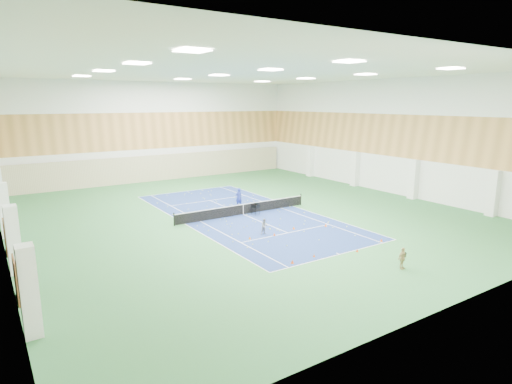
% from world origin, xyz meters
% --- Properties ---
extents(ground, '(40.00, 40.00, 0.00)m').
position_xyz_m(ground, '(0.00, 0.00, 0.00)').
color(ground, '#2D6A38').
rests_on(ground, ground).
extents(room_shell, '(36.00, 40.00, 12.00)m').
position_xyz_m(room_shell, '(0.00, 0.00, 6.00)').
color(room_shell, white).
rests_on(room_shell, ground).
extents(wood_cladding, '(36.00, 40.00, 8.00)m').
position_xyz_m(wood_cladding, '(0.00, 0.00, 8.00)').
color(wood_cladding, tan).
rests_on(wood_cladding, room_shell).
extents(ceiling_light_grid, '(21.40, 25.40, 0.06)m').
position_xyz_m(ceiling_light_grid, '(0.00, 0.00, 11.92)').
color(ceiling_light_grid, white).
rests_on(ceiling_light_grid, room_shell).
extents(court_surface, '(10.97, 23.77, 0.01)m').
position_xyz_m(court_surface, '(0.00, 0.00, 0.01)').
color(court_surface, navy).
rests_on(court_surface, ground).
extents(tennis_balls_scatter, '(10.57, 22.77, 0.07)m').
position_xyz_m(tennis_balls_scatter, '(0.00, 0.00, 0.05)').
color(tennis_balls_scatter, '#E6F629').
rests_on(tennis_balls_scatter, ground).
extents(tennis_net, '(12.80, 0.10, 1.10)m').
position_xyz_m(tennis_net, '(0.00, 0.00, 0.55)').
color(tennis_net, black).
rests_on(tennis_net, ground).
extents(back_curtain, '(35.40, 0.16, 3.20)m').
position_xyz_m(back_curtain, '(0.00, 19.75, 1.60)').
color(back_curtain, '#C6B793').
rests_on(back_curtain, ground).
extents(door_left_a, '(0.08, 1.80, 2.20)m').
position_xyz_m(door_left_a, '(-17.92, -8.00, 1.10)').
color(door_left_a, '#593319').
rests_on(door_left_a, ground).
extents(door_left_b, '(0.08, 1.80, 2.20)m').
position_xyz_m(door_left_b, '(-17.92, 0.00, 1.10)').
color(door_left_b, '#593319').
rests_on(door_left_b, ground).
extents(coach, '(0.68, 0.45, 1.83)m').
position_xyz_m(coach, '(1.04, 2.50, 0.91)').
color(coach, navy).
rests_on(coach, ground).
extents(child_court, '(0.61, 0.49, 1.19)m').
position_xyz_m(child_court, '(-1.61, -5.66, 0.59)').
color(child_court, gray).
rests_on(child_court, ground).
extents(child_apron, '(0.79, 0.37, 1.31)m').
position_xyz_m(child_apron, '(1.38, -15.63, 0.65)').
color(child_apron, tan).
rests_on(child_apron, ground).
extents(ball_cart, '(0.68, 0.68, 0.96)m').
position_xyz_m(ball_cart, '(0.86, -0.63, 0.48)').
color(ball_cart, black).
rests_on(ball_cart, ground).
extents(cone_svc_a, '(0.19, 0.19, 0.21)m').
position_xyz_m(cone_svc_a, '(-3.17, -6.08, 0.11)').
color(cone_svc_a, '#FB630D').
rests_on(cone_svc_a, ground).
extents(cone_svc_b, '(0.19, 0.19, 0.20)m').
position_xyz_m(cone_svc_b, '(-1.22, -6.37, 0.10)').
color(cone_svc_b, '#E2470B').
rests_on(cone_svc_b, ground).
extents(cone_svc_c, '(0.21, 0.21, 0.24)m').
position_xyz_m(cone_svc_c, '(0.96, -5.88, 0.12)').
color(cone_svc_c, '#DD570B').
rests_on(cone_svc_c, ground).
extents(cone_svc_d, '(0.22, 0.22, 0.24)m').
position_xyz_m(cone_svc_d, '(3.53, -6.67, 0.12)').
color(cone_svc_d, '#EC500C').
rests_on(cone_svc_d, ground).
extents(cone_base_a, '(0.21, 0.21, 0.24)m').
position_xyz_m(cone_base_a, '(-3.51, -11.46, 0.12)').
color(cone_base_a, '#FD500D').
rests_on(cone_base_a, ground).
extents(cone_base_b, '(0.18, 0.18, 0.20)m').
position_xyz_m(cone_base_b, '(-1.67, -11.32, 0.10)').
color(cone_base_b, '#DA530B').
rests_on(cone_base_b, ground).
extents(cone_base_c, '(0.18, 0.18, 0.20)m').
position_xyz_m(cone_base_c, '(1.32, -12.14, 0.10)').
color(cone_base_c, '#EE400C').
rests_on(cone_base_c, ground).
extents(cone_base_d, '(0.21, 0.21, 0.23)m').
position_xyz_m(cone_base_d, '(4.31, -11.58, 0.11)').
color(cone_base_d, '#FF560D').
rests_on(cone_base_d, ground).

